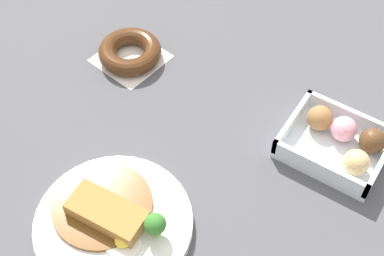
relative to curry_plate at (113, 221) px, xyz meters
The scene contains 4 objects.
ground_plane 0.14m from the curry_plate, 101.14° to the right, with size 1.60×1.60×0.00m, color #4C4C51.
curry_plate is the anchor object (origin of this frame).
donut_box 0.40m from the curry_plate, 125.88° to the right, with size 0.17×0.14×0.06m.
chocolate_ring_donut 0.37m from the curry_plate, 57.34° to the right, with size 0.14×0.14×0.04m.
Camera 1 is at (-0.30, 0.42, 0.77)m, focal length 51.71 mm.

